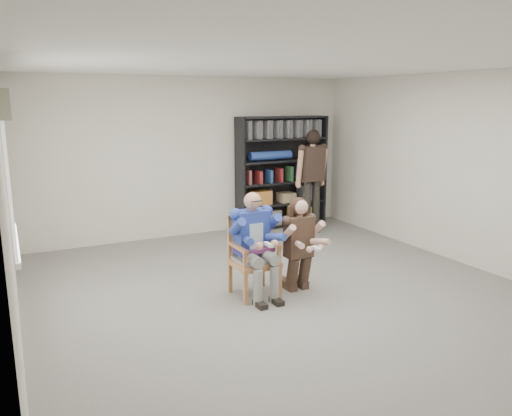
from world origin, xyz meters
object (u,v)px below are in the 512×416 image
seated_man (254,245)px  standing_man (312,183)px  kneeling_woman (300,245)px  armchair (254,256)px  bookshelf (282,172)px

seated_man → standing_man: standing_man is taller
kneeling_woman → standing_man: 2.89m
armchair → bookshelf: (2.05, 2.94, 0.55)m
seated_man → standing_man: 3.17m
kneeling_woman → armchair: bearing=167.6°
armchair → standing_man: bearing=43.6°
armchair → kneeling_woman: size_ratio=0.84×
kneeling_woman → bookshelf: size_ratio=0.57×
seated_man → bookshelf: (2.05, 2.94, 0.39)m
armchair → kneeling_woman: 0.60m
kneeling_woman → standing_man: size_ratio=0.64×
kneeling_woman → bookshelf: bookshelf is taller
seated_man → standing_man: bearing=43.6°
kneeling_woman → standing_man: standing_man is taller
seated_man → kneeling_woman: size_ratio=1.09×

